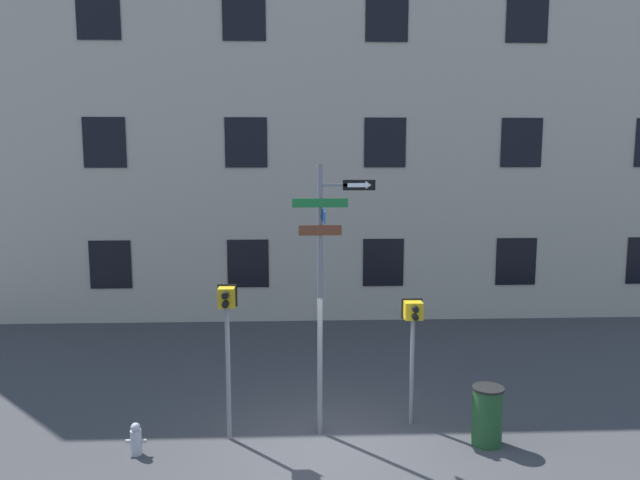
{
  "coord_description": "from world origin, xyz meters",
  "views": [
    {
      "loc": [
        -0.64,
        -9.95,
        5.09
      ],
      "look_at": [
        -0.19,
        0.72,
        3.53
      ],
      "focal_mm": 35.0,
      "sensor_mm": 36.0,
      "label": 1
    }
  ],
  "objects_px": {
    "street_sign_pole": "(324,275)",
    "trash_bin": "(487,416)",
    "pedestrian_signal_right": "(413,328)",
    "pedestrian_signal_left": "(227,323)",
    "fire_hydrant": "(136,439)"
  },
  "relations": [
    {
      "from": "street_sign_pole",
      "to": "trash_bin",
      "type": "bearing_deg",
      "value": -11.17
    },
    {
      "from": "pedestrian_signal_left",
      "to": "street_sign_pole",
      "type": "bearing_deg",
      "value": 5.98
    },
    {
      "from": "street_sign_pole",
      "to": "pedestrian_signal_right",
      "type": "relative_size",
      "value": 2.05
    },
    {
      "from": "street_sign_pole",
      "to": "pedestrian_signal_right",
      "type": "bearing_deg",
      "value": 10.77
    },
    {
      "from": "pedestrian_signal_right",
      "to": "fire_hydrant",
      "type": "xyz_separation_m",
      "value": [
        -4.84,
        -1.0,
        -1.58
      ]
    },
    {
      "from": "pedestrian_signal_left",
      "to": "fire_hydrant",
      "type": "relative_size",
      "value": 4.98
    },
    {
      "from": "street_sign_pole",
      "to": "trash_bin",
      "type": "relative_size",
      "value": 4.69
    },
    {
      "from": "street_sign_pole",
      "to": "pedestrian_signal_left",
      "type": "height_order",
      "value": "street_sign_pole"
    },
    {
      "from": "fire_hydrant",
      "to": "trash_bin",
      "type": "height_order",
      "value": "trash_bin"
    },
    {
      "from": "street_sign_pole",
      "to": "pedestrian_signal_right",
      "type": "xyz_separation_m",
      "value": [
        1.65,
        0.31,
        -1.06
      ]
    },
    {
      "from": "street_sign_pole",
      "to": "trash_bin",
      "type": "distance_m",
      "value": 3.73
    },
    {
      "from": "pedestrian_signal_right",
      "to": "fire_hydrant",
      "type": "distance_m",
      "value": 5.19
    },
    {
      "from": "fire_hydrant",
      "to": "pedestrian_signal_right",
      "type": "bearing_deg",
      "value": 11.64
    },
    {
      "from": "pedestrian_signal_left",
      "to": "pedestrian_signal_right",
      "type": "relative_size",
      "value": 1.17
    },
    {
      "from": "pedestrian_signal_left",
      "to": "trash_bin",
      "type": "relative_size",
      "value": 2.68
    }
  ]
}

